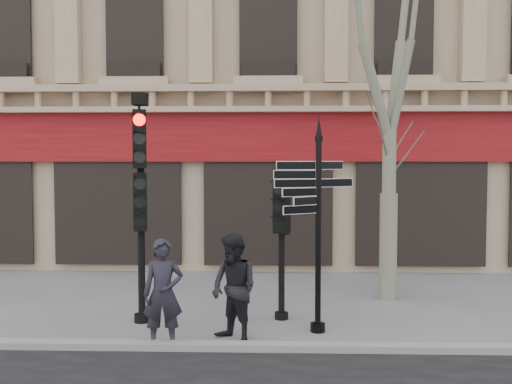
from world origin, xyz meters
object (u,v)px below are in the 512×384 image
fingerpost (319,188)px  pedestrian_b (234,288)px  plane_tree (391,8)px  traffic_signal_main (141,179)px  traffic_signal_secondary (282,222)px  pedestrian_a (163,294)px

fingerpost → pedestrian_b: bearing=-179.0°
plane_tree → pedestrian_b: plane_tree is taller
traffic_signal_main → pedestrian_b: 2.73m
fingerpost → traffic_signal_secondary: (-0.62, 0.78, -0.66)m
traffic_signal_main → pedestrian_a: bearing=-77.8°
fingerpost → traffic_signal_secondary: fingerpost is taller
plane_tree → pedestrian_a: plane_tree is taller
plane_tree → traffic_signal_main: bearing=-158.5°
fingerpost → traffic_signal_main: traffic_signal_main is taller
traffic_signal_main → traffic_signal_secondary: traffic_signal_main is taller
fingerpost → pedestrian_b: (-1.41, -0.61, -1.61)m
pedestrian_a → pedestrian_b: (1.10, 0.32, 0.02)m
traffic_signal_main → plane_tree: size_ratio=0.48×
traffic_signal_secondary → traffic_signal_main: bearing=-150.2°
traffic_signal_secondary → pedestrian_b: 1.86m
plane_tree → fingerpost: bearing=-124.9°
traffic_signal_secondary → pedestrian_a: traffic_signal_secondary is taller
fingerpost → pedestrian_b: 2.23m
traffic_signal_main → pedestrian_b: size_ratio=2.36×
traffic_signal_main → plane_tree: plane_tree is taller
fingerpost → traffic_signal_secondary: size_ratio=1.41×
traffic_signal_main → pedestrian_a: 2.37m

